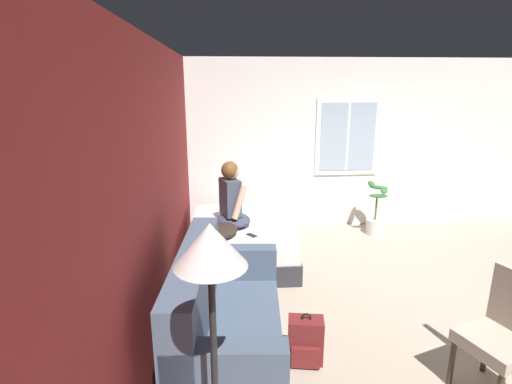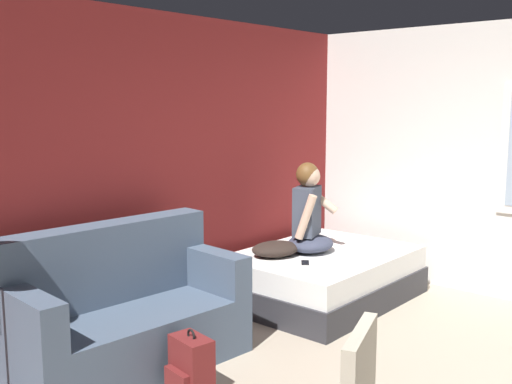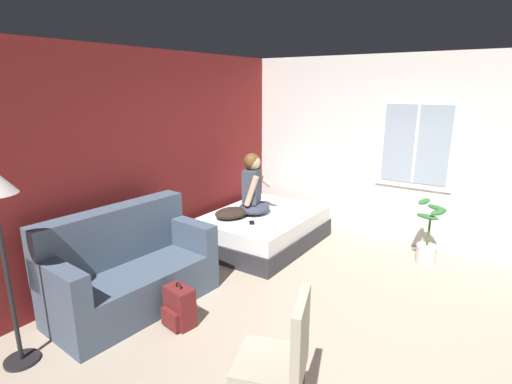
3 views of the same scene
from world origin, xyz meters
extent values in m
plane|color=tan|center=(0.00, 0.00, 0.00)|extent=(40.00, 40.00, 0.00)
cube|color=maroon|center=(0.00, 3.04, 1.35)|extent=(10.25, 0.16, 2.70)
cube|color=silver|center=(2.70, 0.00, 1.35)|extent=(0.16, 7.31, 2.70)
cube|color=white|center=(2.61, 0.40, 1.49)|extent=(0.02, 1.04, 1.24)
cube|color=#9EB2C6|center=(2.60, 0.40, 1.49)|extent=(0.01, 0.88, 1.08)
cube|color=white|center=(2.60, 0.40, 1.49)|extent=(0.01, 0.04, 1.08)
cube|color=#2D2D33|center=(1.44, 2.16, 0.13)|extent=(1.83, 1.35, 0.26)
cube|color=white|center=(1.44, 2.16, 0.37)|extent=(1.78, 1.31, 0.22)
cube|color=#47566B|center=(-0.75, 2.32, 0.22)|extent=(1.75, 0.92, 0.44)
cube|color=#47566B|center=(-0.73, 2.62, 0.74)|extent=(1.71, 0.36, 0.60)
cube|color=#47566B|center=(-1.51, 2.38, 0.60)|extent=(0.24, 0.81, 0.32)
cube|color=#47566B|center=(0.01, 2.27, 0.60)|extent=(0.24, 0.81, 0.32)
cylinder|color=#382D23|center=(-1.10, 0.61, 0.20)|extent=(0.04, 0.04, 0.40)
cylinder|color=#382D23|center=(-0.97, 0.24, 0.20)|extent=(0.04, 0.04, 0.40)
cube|color=#B2A893|center=(-1.22, 0.36, 0.45)|extent=(0.59, 0.59, 0.10)
cube|color=#B2A893|center=(-1.16, 0.17, 0.74)|extent=(0.45, 0.21, 0.48)
ellipsoid|color=#383D51|center=(1.38, 2.27, 0.56)|extent=(0.64, 0.59, 0.16)
cube|color=#3F4756|center=(1.37, 2.31, 0.88)|extent=(0.38, 0.30, 0.48)
cylinder|color=#DBB293|center=(1.20, 2.19, 0.86)|extent=(0.15, 0.23, 0.44)
cylinder|color=#DBB293|center=(1.56, 2.29, 0.98)|extent=(0.20, 0.38, 0.29)
sphere|color=#DBB293|center=(1.38, 2.29, 1.23)|extent=(0.21, 0.21, 0.21)
ellipsoid|color=brown|center=(1.37, 2.31, 1.24)|extent=(0.29, 0.28, 0.23)
cube|color=maroon|center=(-0.73, 1.70, 0.20)|extent=(0.23, 0.33, 0.40)
cube|color=maroon|center=(-0.84, 1.72, 0.11)|extent=(0.09, 0.24, 0.18)
torus|color=black|center=(-0.73, 1.70, 0.42)|extent=(0.03, 0.09, 0.09)
ellipsoid|color=#2D231E|center=(1.02, 2.41, 0.55)|extent=(0.57, 0.50, 0.14)
cube|color=black|center=(1.00, 2.05, 0.48)|extent=(0.16, 0.14, 0.01)
cylinder|color=black|center=(-1.88, 2.43, 0.01)|extent=(0.28, 0.28, 0.03)
cylinder|color=black|center=(-1.88, 2.43, 0.76)|extent=(0.04, 0.04, 1.45)
cylinder|color=silver|center=(2.13, 0.02, 0.12)|extent=(0.26, 0.26, 0.24)
cylinder|color=#426033|center=(2.13, 0.02, 0.42)|extent=(0.03, 0.03, 0.36)
ellipsoid|color=#2D6B33|center=(2.03, 0.04, 0.66)|extent=(0.15, 0.29, 0.06)
ellipsoid|color=#2D6B33|center=(2.22, -0.03, 0.74)|extent=(0.22, 0.29, 0.06)
ellipsoid|color=#2D6B33|center=(2.15, 0.12, 0.82)|extent=(0.29, 0.15, 0.06)
ellipsoid|color=#2D6B33|center=(2.09, -0.07, 0.72)|extent=(0.30, 0.21, 0.06)
camera|label=1|loc=(-3.65, 2.35, 2.33)|focal=28.00mm
camera|label=2|loc=(-3.28, -1.09, 1.95)|focal=42.00mm
camera|label=3|loc=(-3.17, -0.85, 2.28)|focal=28.00mm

